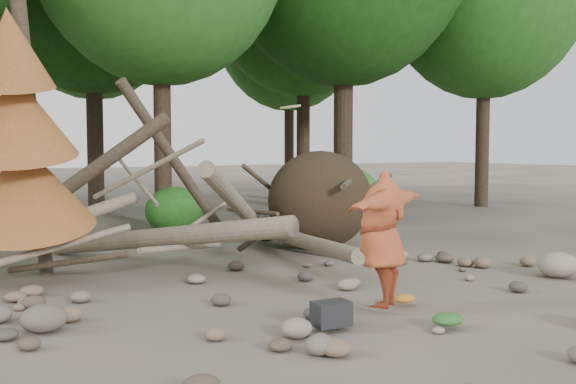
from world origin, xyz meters
TOP-DOWN VIEW (x-y plane):
  - ground at (0.00, 0.00)m, footprint 120.00×120.00m
  - deadfall_pile at (2.02, 4.24)m, footprint 8.55×5.24m
  - dead_conifer at (-3.12, 3.37)m, footprint 2.06×2.16m
  - bush_mid at (0.80, 7.80)m, footprint 1.40×1.40m
  - bush_right at (5.00, 7.00)m, footprint 2.00×2.00m
  - frisbee_thrower at (0.49, -0.34)m, footprint 2.41×1.52m
  - backpack at (-0.48, -0.68)m, footprint 0.43×0.30m
  - cloth_green at (0.67, -1.30)m, footprint 0.37×0.31m
  - cloth_orange at (0.95, -0.24)m, footprint 0.30×0.25m
  - boulder_mid_right at (4.26, -0.02)m, footprint 0.67×0.60m
  - boulder_mid_left at (-3.27, 0.88)m, footprint 0.52×0.46m

SIDE VIEW (x-z plane):
  - ground at x=0.00m, z-range 0.00..0.00m
  - cloth_orange at x=0.95m, z-range 0.00..0.11m
  - cloth_green at x=0.67m, z-range 0.00..0.14m
  - backpack at x=-0.48m, z-range 0.00..0.27m
  - boulder_mid_left at x=-3.27m, z-range 0.00..0.31m
  - boulder_mid_right at x=4.26m, z-range 0.00..0.40m
  - bush_mid at x=0.80m, z-range 0.00..1.12m
  - bush_right at x=5.00m, z-range 0.00..1.60m
  - frisbee_thrower at x=0.49m, z-range -0.31..2.16m
  - deadfall_pile at x=2.02m, z-range -0.70..2.60m
  - dead_conifer at x=-3.12m, z-range -0.06..4.29m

